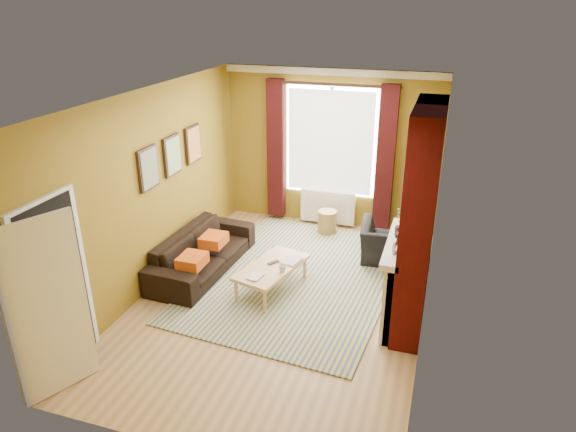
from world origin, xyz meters
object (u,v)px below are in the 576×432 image
object	(u,v)px
sofa	(202,252)
wicker_stool	(327,222)
armchair	(392,243)
floor_lamp	(418,174)
coffee_table	(272,268)

from	to	relation	value
sofa	wicker_stool	size ratio (longest dim) A/B	5.02
sofa	wicker_stool	xyz separation A→B (m)	(1.50, 1.88, -0.10)
armchair	floor_lamp	distance (m)	1.25
coffee_table	wicker_stool	xyz separation A→B (m)	(0.30, 2.13, -0.14)
sofa	wicker_stool	world-z (taller)	sofa
wicker_stool	floor_lamp	bearing A→B (deg)	4.03
armchair	wicker_stool	bearing A→B (deg)	-35.90
wicker_stool	floor_lamp	xyz separation A→B (m)	(1.47, 0.10, 1.00)
sofa	armchair	world-z (taller)	armchair
armchair	coffee_table	world-z (taller)	armchair
wicker_stool	armchair	bearing A→B (deg)	-30.99
coffee_table	floor_lamp	world-z (taller)	floor_lamp
sofa	floor_lamp	distance (m)	3.69
wicker_stool	coffee_table	bearing A→B (deg)	-97.95
sofa	floor_lamp	world-z (taller)	floor_lamp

